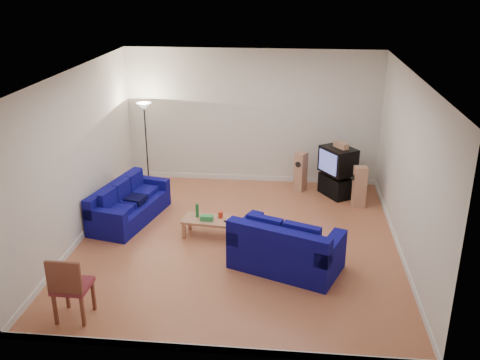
# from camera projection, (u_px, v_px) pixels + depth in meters

# --- Properties ---
(room) EXTENTS (6.01, 6.51, 3.21)m
(room) POSITION_uv_depth(u_px,v_px,m) (238.00, 165.00, 9.66)
(room) COLOR brown
(room) RESTS_ON ground
(sofa_three_seat) EXTENTS (1.30, 2.16, 0.78)m
(sofa_three_seat) POSITION_uv_depth(u_px,v_px,m) (128.00, 207.00, 11.01)
(sofa_three_seat) COLOR #020055
(sofa_three_seat) RESTS_ON ground
(sofa_loveseat) EXTENTS (2.06, 1.62, 0.91)m
(sofa_loveseat) POSITION_uv_depth(u_px,v_px,m) (285.00, 251.00, 9.14)
(sofa_loveseat) COLOR #020055
(sofa_loveseat) RESTS_ON ground
(coffee_table) EXTENTS (1.05, 0.61, 0.36)m
(coffee_table) POSITION_uv_depth(u_px,v_px,m) (209.00, 221.00, 10.31)
(coffee_table) COLOR tan
(coffee_table) RESTS_ON ground
(bottle) EXTENTS (0.07, 0.07, 0.27)m
(bottle) POSITION_uv_depth(u_px,v_px,m) (197.00, 210.00, 10.33)
(bottle) COLOR #197233
(bottle) RESTS_ON coffee_table
(tissue_box) EXTENTS (0.24, 0.13, 0.10)m
(tissue_box) POSITION_uv_depth(u_px,v_px,m) (207.00, 218.00, 10.21)
(tissue_box) COLOR green
(tissue_box) RESTS_ON coffee_table
(red_canister) EXTENTS (0.12, 0.12, 0.13)m
(red_canister) POSITION_uv_depth(u_px,v_px,m) (221.00, 215.00, 10.32)
(red_canister) COLOR red
(red_canister) RESTS_ON coffee_table
(remote) EXTENTS (0.16, 0.09, 0.02)m
(remote) POSITION_uv_depth(u_px,v_px,m) (228.00, 222.00, 10.15)
(remote) COLOR black
(remote) RESTS_ON coffee_table
(tv_stand) EXTENTS (0.79, 0.90, 0.48)m
(tv_stand) POSITION_uv_depth(u_px,v_px,m) (335.00, 186.00, 12.23)
(tv_stand) COLOR black
(tv_stand) RESTS_ON ground
(av_receiver) EXTENTS (0.51, 0.52, 0.09)m
(av_receiver) POSITION_uv_depth(u_px,v_px,m) (338.00, 173.00, 12.18)
(av_receiver) COLOR black
(av_receiver) RESTS_ON tv_stand
(television) EXTENTS (0.89, 0.95, 0.59)m
(television) POSITION_uv_depth(u_px,v_px,m) (338.00, 160.00, 11.96)
(television) COLOR black
(television) RESTS_ON av_receiver
(centre_speaker) EXTENTS (0.33, 0.38, 0.13)m
(centre_speaker) POSITION_uv_depth(u_px,v_px,m) (341.00, 145.00, 11.82)
(centre_speaker) COLOR tan
(centre_speaker) RESTS_ON television
(speaker_left) EXTENTS (0.32, 0.34, 0.93)m
(speaker_left) POSITION_uv_depth(u_px,v_px,m) (301.00, 172.00, 12.44)
(speaker_left) COLOR tan
(speaker_left) RESTS_ON ground
(speaker_right) EXTENTS (0.31, 0.25, 0.93)m
(speaker_right) POSITION_uv_depth(u_px,v_px,m) (359.00, 187.00, 11.56)
(speaker_right) COLOR tan
(speaker_right) RESTS_ON ground
(floor_lamp) EXTENTS (0.34, 0.34, 2.01)m
(floor_lamp) POSITION_uv_depth(u_px,v_px,m) (145.00, 118.00, 12.33)
(floor_lamp) COLOR black
(floor_lamp) RESTS_ON ground
(dining_chair) EXTENTS (0.51, 0.51, 1.06)m
(dining_chair) POSITION_uv_depth(u_px,v_px,m) (70.00, 285.00, 7.69)
(dining_chair) COLOR brown
(dining_chair) RESTS_ON ground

